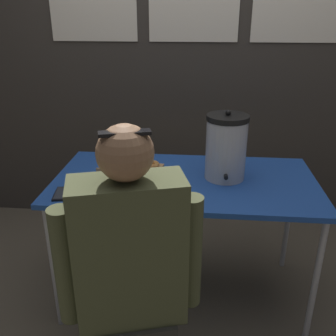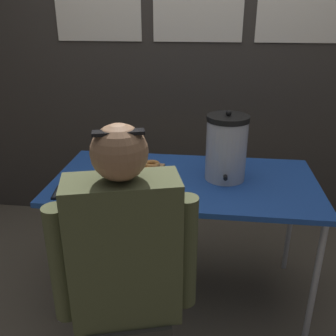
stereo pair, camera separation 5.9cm
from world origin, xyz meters
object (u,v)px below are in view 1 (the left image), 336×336
at_px(donut_box, 131,168).
at_px(person_seated, 131,284).
at_px(cell_phone, 61,194).
at_px(coffee_urn, 226,147).

bearing_deg(donut_box, person_seated, -73.34).
bearing_deg(donut_box, cell_phone, -126.11).
distance_m(coffee_urn, person_seated, 0.89).
bearing_deg(coffee_urn, donut_box, 176.52).
relative_size(donut_box, cell_phone, 2.32).
bearing_deg(cell_phone, donut_box, 38.04).
distance_m(cell_phone, person_seated, 0.63).
xyz_separation_m(donut_box, coffee_urn, (0.53, -0.03, 0.16)).
distance_m(donut_box, person_seated, 0.78).
xyz_separation_m(donut_box, cell_phone, (-0.30, -0.32, -0.01)).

